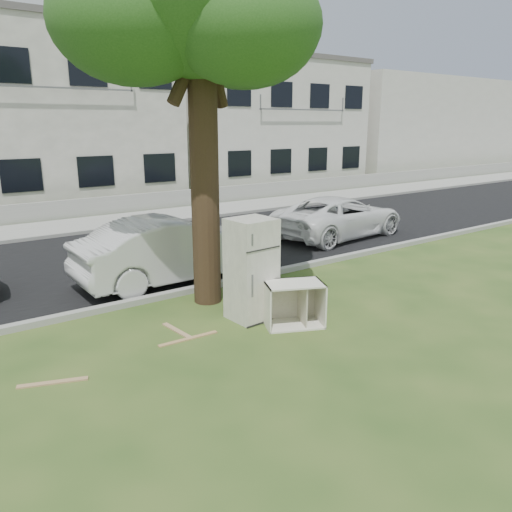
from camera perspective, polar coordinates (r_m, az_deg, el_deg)
ground at (r=8.92m, az=2.66°, el=-7.85°), size 120.00×120.00×0.00m
road at (r=13.88m, az=-12.89°, el=0.18°), size 120.00×7.00×0.01m
kerb_near at (r=10.82m, az=-5.43°, el=-3.73°), size 120.00×0.18×0.12m
kerb_far at (r=17.13m, az=-17.59°, el=2.62°), size 120.00×0.18×0.12m
sidewalk at (r=18.49m, az=-19.03°, el=3.38°), size 120.00×2.80×0.01m
low_wall at (r=19.95m, az=-20.48°, el=5.06°), size 120.00×0.15×0.70m
street_tree at (r=9.71m, az=-6.42°, el=27.00°), size 3.80×3.80×7.02m
townhouse_center at (r=24.47m, az=-24.45°, el=14.30°), size 11.22×8.16×7.44m
townhouse_right at (r=29.43m, az=-0.16°, el=14.89°), size 10.20×8.16×6.84m
filler_right at (r=39.57m, az=16.63°, el=13.98°), size 16.00×9.00×6.40m
fridge at (r=8.92m, az=-0.53°, el=-1.53°), size 0.80×0.75×1.84m
cabinet at (r=8.78m, az=4.34°, el=-5.50°), size 1.17×0.98×0.78m
plank_a at (r=8.41m, az=-7.73°, el=-9.35°), size 1.05×0.12×0.02m
plank_b at (r=7.58m, az=-22.20°, el=-13.24°), size 0.90×0.40×0.02m
plank_c at (r=8.74m, az=-8.99°, el=-8.43°), size 0.17×0.83×0.02m
car_center at (r=11.29m, az=-9.32°, el=0.78°), size 4.44×1.61×1.46m
car_right at (r=15.77m, az=9.47°, el=4.45°), size 4.74×2.51×1.27m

